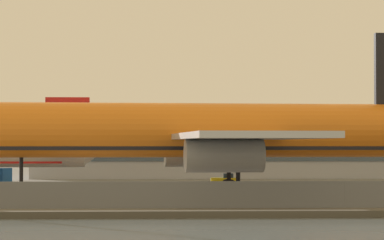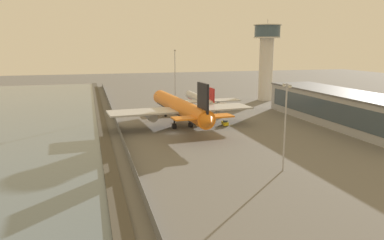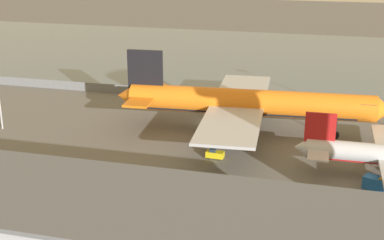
# 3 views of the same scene
# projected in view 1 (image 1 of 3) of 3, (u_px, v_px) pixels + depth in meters

# --- Properties ---
(ground_plane) EXTENTS (500.00, 500.00, 0.00)m
(ground_plane) POSITION_uv_depth(u_px,v_px,m) (309.00, 199.00, 85.23)
(ground_plane) COLOR #66635E
(shoreline_seawall) EXTENTS (320.00, 3.00, 0.50)m
(shoreline_seawall) POSITION_uv_depth(u_px,v_px,m) (358.00, 213.00, 64.77)
(shoreline_seawall) COLOR #474238
(shoreline_seawall) RESTS_ON ground
(perimeter_fence) EXTENTS (280.00, 0.10, 2.33)m
(perimeter_fence) POSITION_uv_depth(u_px,v_px,m) (345.00, 196.00, 69.29)
(perimeter_fence) COLOR slate
(perimeter_fence) RESTS_ON ground
(cargo_jet_orange) EXTENTS (55.81, 47.91, 16.52)m
(cargo_jet_orange) POSITION_uv_depth(u_px,v_px,m) (207.00, 133.00, 89.48)
(cargo_jet_orange) COLOR orange
(cargo_jet_orange) RESTS_ON ground
(baggage_tug) EXTENTS (3.26, 1.72, 1.80)m
(baggage_tug) POSITION_uv_depth(u_px,v_px,m) (225.00, 182.00, 104.26)
(baggage_tug) COLOR yellow
(baggage_tug) RESTS_ON ground
(terminal_building) EXTENTS (74.60, 18.01, 11.10)m
(terminal_building) POSITION_uv_depth(u_px,v_px,m) (271.00, 142.00, 144.11)
(terminal_building) COLOR #9EA3AD
(terminal_building) RESTS_ON ground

